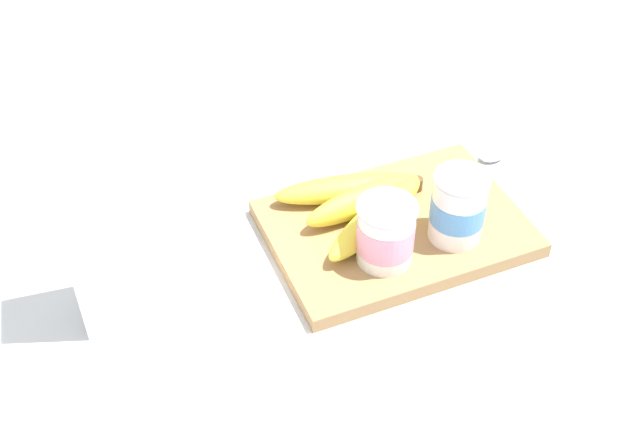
% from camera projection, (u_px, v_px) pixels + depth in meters
% --- Properties ---
extents(ground_plane, '(2.40, 2.40, 0.00)m').
position_uv_depth(ground_plane, '(395.00, 234.00, 1.01)').
color(ground_plane, silver).
extents(cutting_board, '(0.31, 0.22, 0.02)m').
position_uv_depth(cutting_board, '(395.00, 228.00, 1.00)').
color(cutting_board, '#A37A4C').
rests_on(cutting_board, ground_plane).
extents(cereal_box, '(0.19, 0.09, 0.26)m').
position_uv_depth(cereal_box, '(153.00, 218.00, 0.84)').
color(cereal_box, white).
rests_on(cereal_box, ground_plane).
extents(yogurt_cup_front, '(0.07, 0.07, 0.09)m').
position_uv_depth(yogurt_cup_front, '(458.00, 207.00, 0.95)').
color(yogurt_cup_front, white).
rests_on(yogurt_cup_front, cutting_board).
extents(yogurt_cup_back, '(0.07, 0.07, 0.08)m').
position_uv_depth(yogurt_cup_back, '(386.00, 233.00, 0.93)').
color(yogurt_cup_back, white).
rests_on(yogurt_cup_back, cutting_board).
extents(banana_bunch, '(0.19, 0.16, 0.04)m').
position_uv_depth(banana_bunch, '(362.00, 202.00, 1.00)').
color(banana_bunch, yellow).
rests_on(banana_bunch, cutting_board).
extents(spoon, '(0.13, 0.03, 0.01)m').
position_uv_depth(spoon, '(509.00, 152.00, 1.13)').
color(spoon, silver).
rests_on(spoon, ground_plane).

